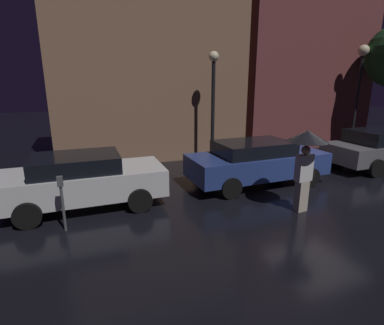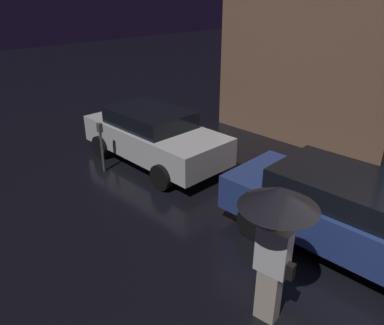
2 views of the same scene
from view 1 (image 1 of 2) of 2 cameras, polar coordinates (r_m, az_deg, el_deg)
name	(u,v)px [view 1 (image 1 of 2)]	position (r m, az deg, el deg)	size (l,w,h in m)	color
ground_plane	(321,192)	(9.87, 23.43, -5.14)	(60.00, 60.00, 0.00)	black
building_facade_left	(149,67)	(13.42, -8.20, 17.59)	(7.89, 3.00, 7.62)	#8C664C
building_facade_right	(301,43)	(16.99, 20.11, 20.56)	(6.93, 3.00, 10.11)	brown
parked_car_white	(83,179)	(8.32, -20.02, -3.04)	(4.11, 1.93, 1.41)	silver
parked_car_blue	(257,161)	(9.79, 12.19, 0.23)	(4.50, 1.94, 1.41)	navy
parked_car_grey	(383,147)	(13.67, 32.62, 2.46)	(4.65, 2.02, 1.45)	slate
pedestrian_with_umbrella	(306,149)	(7.81, 20.89, 2.33)	(1.00, 1.00, 2.09)	beige
parking_meter	(62,198)	(7.10, -23.53, -6.18)	(0.12, 0.10, 1.27)	#4C5154
street_lamp_near	(213,92)	(11.59, 4.06, 13.29)	(0.38, 0.38, 4.29)	black
street_lamp_far	(360,74)	(16.14, 29.40, 14.55)	(0.49, 0.49, 4.79)	black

